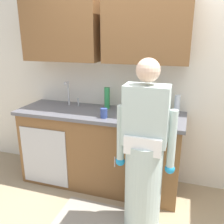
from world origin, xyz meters
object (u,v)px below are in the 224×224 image
(bottle_soap, at_px, (150,101))
(knife_on_counter, at_px, (152,122))
(bottle_dish_liquid, at_px, (163,104))
(bottle_water_short, at_px, (129,102))
(bottle_water_tall, at_px, (107,98))
(bottle_cleaner_spray, at_px, (177,104))
(sink, at_px, (67,109))
(person_at_sink, at_px, (144,162))
(cup_by_sink, at_px, (104,113))
(sponge, at_px, (127,113))

(bottle_soap, distance_m, knife_on_counter, 0.36)
(bottle_soap, xyz_separation_m, knife_on_counter, (0.08, -0.33, -0.13))
(bottle_dish_liquid, distance_m, bottle_water_short, 0.40)
(bottle_water_tall, relative_size, knife_on_counter, 1.08)
(bottle_cleaner_spray, xyz_separation_m, bottle_soap, (-0.30, -0.04, 0.02))
(sink, bearing_deg, bottle_water_tall, 17.97)
(person_at_sink, height_order, bottle_water_tall, person_at_sink)
(person_at_sink, distance_m, bottle_soap, 0.82)
(bottle_water_tall, height_order, bottle_cleaner_spray, bottle_water_tall)
(sink, bearing_deg, bottle_soap, 8.32)
(person_at_sink, height_order, cup_by_sink, person_at_sink)
(person_at_sink, bearing_deg, bottle_water_tall, 129.57)
(bottle_dish_liquid, height_order, bottle_cleaner_spray, bottle_cleaner_spray)
(bottle_water_tall, relative_size, bottle_cleaner_spray, 1.17)
(cup_by_sink, bearing_deg, person_at_sink, -36.05)
(bottle_dish_liquid, bearing_deg, bottle_soap, -155.31)
(bottle_cleaner_spray, xyz_separation_m, sponge, (-0.52, -0.19, -0.10))
(person_at_sink, bearing_deg, sponge, 118.14)
(bottle_soap, xyz_separation_m, bottle_water_short, (-0.25, 0.02, -0.04))
(sink, xyz_separation_m, bottle_water_tall, (0.47, 0.15, 0.14))
(bottle_soap, height_order, cup_by_sink, bottle_soap)
(knife_on_counter, bearing_deg, bottle_cleaner_spray, -153.85)
(bottle_water_short, height_order, knife_on_counter, bottle_water_short)
(bottle_dish_liquid, height_order, knife_on_counter, bottle_dish_liquid)
(sink, xyz_separation_m, knife_on_counter, (1.07, -0.19, 0.02))
(bottle_soap, relative_size, sponge, 2.45)
(knife_on_counter, bearing_deg, sponge, -63.70)
(bottle_dish_liquid, bearing_deg, sponge, -149.50)
(sink, height_order, sponge, sink)
(bottle_water_tall, height_order, knife_on_counter, bottle_water_tall)
(bottle_water_tall, xyz_separation_m, bottle_water_short, (0.27, 0.02, -0.03))
(person_at_sink, height_order, bottle_soap, person_at_sink)
(knife_on_counter, distance_m, sponge, 0.35)
(bottle_dish_liquid, bearing_deg, bottle_cleaner_spray, -10.04)
(bottle_soap, xyz_separation_m, sponge, (-0.22, -0.15, -0.12))
(person_at_sink, relative_size, bottle_soap, 6.00)
(person_at_sink, relative_size, bottle_water_tall, 6.26)
(bottle_cleaner_spray, bearing_deg, bottle_water_short, -178.49)
(bottle_dish_liquid, relative_size, bottle_cleaner_spray, 0.85)
(bottle_dish_liquid, distance_m, knife_on_counter, 0.41)
(bottle_water_short, distance_m, knife_on_counter, 0.49)
(bottle_soap, bearing_deg, sink, -171.68)
(cup_by_sink, relative_size, knife_on_counter, 0.44)
(sponge, bearing_deg, knife_on_counter, -31.00)
(knife_on_counter, bearing_deg, bottle_water_short, -79.55)
(bottle_cleaner_spray, bearing_deg, knife_on_counter, -121.16)
(bottle_cleaner_spray, distance_m, sponge, 0.57)
(bottle_water_tall, height_order, bottle_water_short, bottle_water_tall)
(sink, bearing_deg, sponge, -0.38)
(bottle_water_tall, xyz_separation_m, knife_on_counter, (0.60, -0.34, -0.13))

